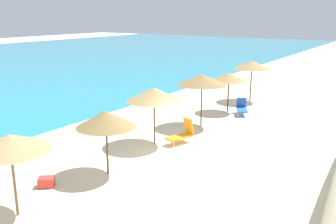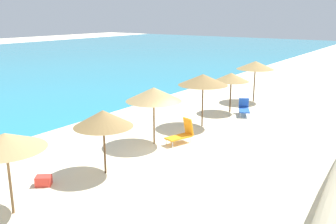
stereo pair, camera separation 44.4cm
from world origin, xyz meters
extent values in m
plane|color=beige|center=(0.00, 0.00, 0.00)|extent=(160.00, 160.00, 0.00)
cylinder|color=brown|center=(-6.73, 1.96, 1.13)|extent=(0.08, 0.08, 2.26)
cone|color=tan|center=(-6.73, 1.96, 2.35)|extent=(2.38, 2.38, 0.49)
cylinder|color=brown|center=(-2.91, 1.74, 1.02)|extent=(0.08, 0.08, 2.04)
cone|color=olive|center=(-2.91, 1.74, 2.20)|extent=(2.25, 2.25, 0.63)
cylinder|color=brown|center=(0.88, 2.24, 1.12)|extent=(0.08, 0.08, 2.23)
cone|color=tan|center=(0.88, 2.24, 2.40)|extent=(2.59, 2.59, 0.63)
cylinder|color=brown|center=(4.68, 1.82, 1.22)|extent=(0.08, 0.08, 2.44)
cone|color=olive|center=(4.68, 1.82, 2.58)|extent=(2.66, 2.66, 0.58)
cylinder|color=brown|center=(8.32, 1.90, 1.05)|extent=(0.09, 0.09, 2.10)
cone|color=#9E7F4C|center=(8.32, 1.90, 2.21)|extent=(2.18, 2.18, 0.52)
cylinder|color=brown|center=(11.96, 1.84, 1.21)|extent=(0.09, 0.09, 2.43)
cone|color=#9E7F4C|center=(11.96, 1.84, 2.56)|extent=(2.56, 2.56, 0.55)
cube|color=orange|center=(1.50, 1.27, 0.34)|extent=(1.40, 0.93, 0.07)
cube|color=orange|center=(2.08, 1.09, 0.76)|extent=(0.39, 0.61, 0.84)
cylinder|color=silver|center=(1.05, 1.66, 0.15)|extent=(0.04, 0.04, 0.30)
cylinder|color=silver|center=(0.90, 1.20, 0.15)|extent=(0.04, 0.04, 0.30)
cylinder|color=silver|center=(2.10, 1.33, 0.15)|extent=(0.04, 0.04, 0.30)
cylinder|color=silver|center=(1.95, 0.87, 0.15)|extent=(0.04, 0.04, 0.30)
cube|color=blue|center=(8.04, 0.83, 0.33)|extent=(1.40, 1.12, 0.07)
cube|color=blue|center=(8.57, 1.10, 0.66)|extent=(0.48, 0.64, 0.63)
cylinder|color=silver|center=(7.45, 0.80, 0.15)|extent=(0.04, 0.04, 0.30)
cylinder|color=silver|center=(7.68, 0.35, 0.15)|extent=(0.04, 0.04, 0.30)
cylinder|color=silver|center=(8.40, 1.30, 0.15)|extent=(0.04, 0.04, 0.30)
cylinder|color=silver|center=(8.63, 0.85, 0.15)|extent=(0.04, 0.04, 0.30)
cube|color=red|center=(-4.96, 2.81, 0.18)|extent=(0.66, 0.68, 0.35)
camera|label=1|loc=(-12.78, -7.56, 5.98)|focal=40.04mm
camera|label=2|loc=(-12.53, -7.93, 5.98)|focal=40.04mm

